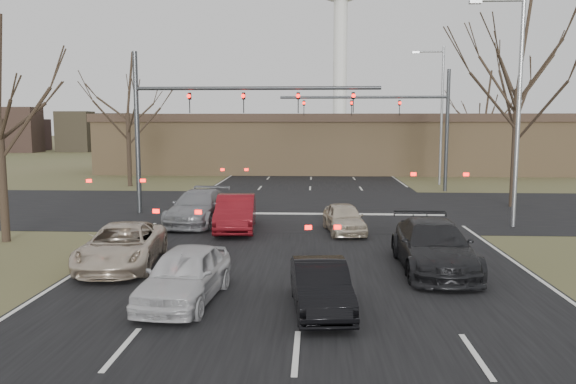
# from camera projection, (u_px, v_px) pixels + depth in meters

# --- Properties ---
(ground) EXTENTS (360.00, 360.00, 0.00)m
(ground) POSITION_uv_depth(u_px,v_px,m) (301.00, 293.00, 15.03)
(ground) COLOR #474B28
(ground) RESTS_ON ground
(road_main) EXTENTS (14.00, 300.00, 0.02)m
(road_main) POSITION_uv_depth(u_px,v_px,m) (313.00, 157.00, 74.51)
(road_main) COLOR black
(road_main) RESTS_ON ground
(road_cross) EXTENTS (200.00, 14.00, 0.02)m
(road_cross) POSITION_uv_depth(u_px,v_px,m) (308.00, 208.00, 29.90)
(road_cross) COLOR black
(road_cross) RESTS_ON ground
(building) EXTENTS (42.40, 10.40, 5.30)m
(building) POSITION_uv_depth(u_px,v_px,m) (333.00, 143.00, 52.28)
(building) COLOR #8E714C
(building) RESTS_ON ground
(mast_arm_near) EXTENTS (12.12, 0.24, 8.00)m
(mast_arm_near) POSITION_uv_depth(u_px,v_px,m) (202.00, 112.00, 27.55)
(mast_arm_near) COLOR #383A3D
(mast_arm_near) RESTS_ON ground
(mast_arm_far) EXTENTS (11.12, 0.24, 8.00)m
(mast_arm_far) POSITION_uv_depth(u_px,v_px,m) (404.00, 115.00, 36.92)
(mast_arm_far) COLOR #383A3D
(mast_arm_far) RESTS_ON ground
(streetlight_right_near) EXTENTS (2.34, 0.25, 10.00)m
(streetlight_right_near) POSITION_uv_depth(u_px,v_px,m) (515.00, 98.00, 23.83)
(streetlight_right_near) COLOR gray
(streetlight_right_near) RESTS_ON ground
(streetlight_right_far) EXTENTS (2.34, 0.25, 10.00)m
(streetlight_right_far) POSITION_uv_depth(u_px,v_px,m) (439.00, 108.00, 40.66)
(streetlight_right_far) COLOR gray
(streetlight_right_far) RESTS_ON ground
(tree_right_near) EXTENTS (6.90, 6.90, 11.50)m
(tree_right_near) POSITION_uv_depth(u_px,v_px,m) (520.00, 39.00, 29.27)
(tree_right_near) COLOR black
(tree_right_near) RESTS_ON ground
(tree_left_far) EXTENTS (5.70, 5.70, 9.50)m
(tree_left_far) POSITION_uv_depth(u_px,v_px,m) (127.00, 83.00, 39.55)
(tree_left_far) COLOR black
(tree_left_far) RESTS_ON ground
(tree_right_far) EXTENTS (5.40, 5.40, 9.00)m
(tree_right_far) POSITION_uv_depth(u_px,v_px,m) (486.00, 94.00, 48.15)
(tree_right_far) COLOR black
(tree_right_far) RESTS_ON ground
(car_silver_suv) EXTENTS (2.70, 5.00, 1.33)m
(car_silver_suv) POSITION_uv_depth(u_px,v_px,m) (122.00, 246.00, 17.70)
(car_silver_suv) COLOR beige
(car_silver_suv) RESTS_ON ground
(car_white_sedan) EXTENTS (2.02, 4.26, 1.41)m
(car_white_sedan) POSITION_uv_depth(u_px,v_px,m) (185.00, 274.00, 14.22)
(car_white_sedan) COLOR silver
(car_white_sedan) RESTS_ON ground
(car_black_hatch) EXTENTS (1.64, 3.77, 1.21)m
(car_black_hatch) POSITION_uv_depth(u_px,v_px,m) (321.00, 286.00, 13.54)
(car_black_hatch) COLOR black
(car_black_hatch) RESTS_ON ground
(car_charcoal_sedan) EXTENTS (2.15, 5.23, 1.52)m
(car_charcoal_sedan) POSITION_uv_depth(u_px,v_px,m) (434.00, 246.00, 17.22)
(car_charcoal_sedan) COLOR black
(car_charcoal_sedan) RESTS_ON ground
(car_grey_ahead) EXTENTS (2.49, 5.30, 1.50)m
(car_grey_ahead) POSITION_uv_depth(u_px,v_px,m) (198.00, 207.00, 25.26)
(car_grey_ahead) COLOR gray
(car_grey_ahead) RESTS_ON ground
(car_red_ahead) EXTENTS (1.94, 4.64, 1.49)m
(car_red_ahead) POSITION_uv_depth(u_px,v_px,m) (236.00, 213.00, 23.70)
(car_red_ahead) COLOR maroon
(car_red_ahead) RESTS_ON ground
(car_silver_ahead) EXTENTS (1.90, 3.75, 1.22)m
(car_silver_ahead) POSITION_uv_depth(u_px,v_px,m) (344.00, 218.00, 23.17)
(car_silver_ahead) COLOR beige
(car_silver_ahead) RESTS_ON ground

